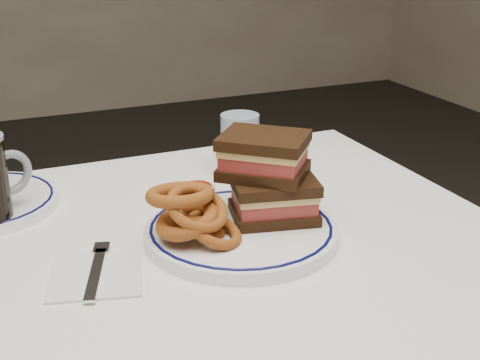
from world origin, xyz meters
name	(u,v)px	position (x,y,z in m)	size (l,w,h in m)	color
dining_table	(112,326)	(0.00, 0.00, 0.64)	(1.27, 0.87, 0.75)	white
main_plate	(241,231)	(0.21, 0.00, 0.76)	(0.30, 0.30, 0.02)	white
reuben_sandwich	(269,177)	(0.26, 0.02, 0.84)	(0.17, 0.16, 0.13)	black
onion_rings_main	(193,214)	(0.13, 0.00, 0.81)	(0.14, 0.14, 0.11)	#6F310E
ketchup_ramekin	(197,195)	(0.17, 0.10, 0.79)	(0.06, 0.06, 0.04)	white
water_glass	(240,144)	(0.32, 0.26, 0.81)	(0.07, 0.07, 0.12)	#8FA3B9
napkin_fork	(96,275)	(-0.02, -0.03, 0.75)	(0.15, 0.17, 0.01)	silver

